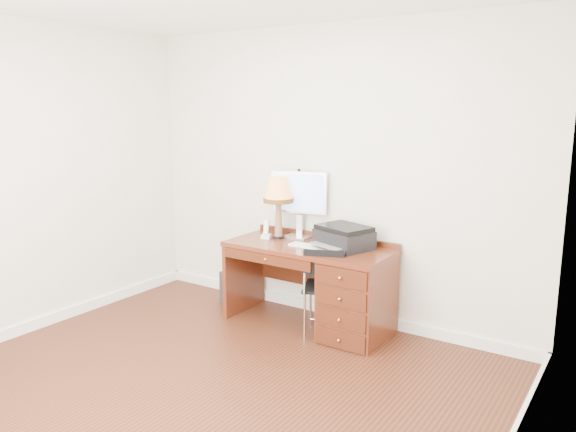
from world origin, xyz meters
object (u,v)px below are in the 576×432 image
Objects in this scene: desk at (340,288)px; monitor at (299,196)px; equipment_box at (239,288)px; phone at (266,233)px; leg_lamp at (278,194)px; chair at (323,282)px; printer at (344,237)px.

desk is 2.40× the size of monitor.
desk reaches higher than equipment_box.
desk is 8.61× the size of phone.
leg_lamp is at bearing 21.99° from phone.
monitor reaches higher than equipment_box.
chair is at bearing -20.73° from leg_lamp.
desk is 0.89m from phone.
printer is at bearing -27.23° from monitor.
equipment_box is at bearing 145.50° from chair.
printer is at bearing 14.54° from equipment_box.
monitor is at bearing 25.76° from phone.
monitor is 3.59× the size of phone.
printer is at bearing -0.08° from leg_lamp.
phone is at bearing -141.47° from leg_lamp.
monitor reaches higher than phone.
printer is (-0.02, 0.09, 0.44)m from desk.
printer is 1.37m from equipment_box.
desk is 0.95m from monitor.
equipment_box is (-1.21, 0.10, -0.25)m from desk.
leg_lamp is at bearing -161.32° from printer.
leg_lamp is 0.72× the size of chair.
monitor reaches higher than printer.
printer is at bearing -11.38° from phone.
monitor is 0.78× the size of chair.
leg_lamp is 0.39m from phone.
chair reaches higher than equipment_box.
monitor is 0.64m from printer.
printer reaches higher than phone.
printer is 0.94× the size of leg_lamp.
printer is (0.55, -0.14, -0.30)m from monitor.
printer is 0.67× the size of chair.
leg_lamp reaches higher than equipment_box.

